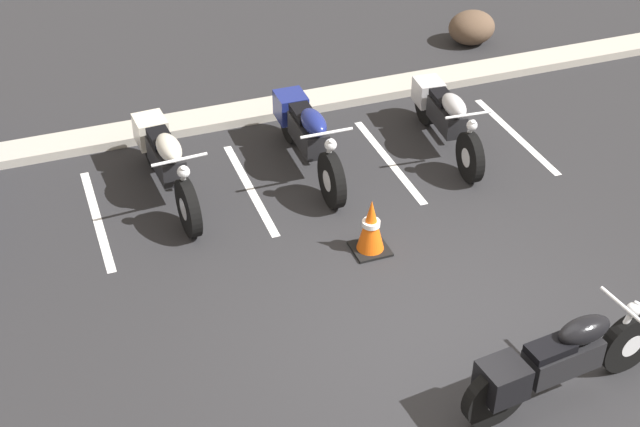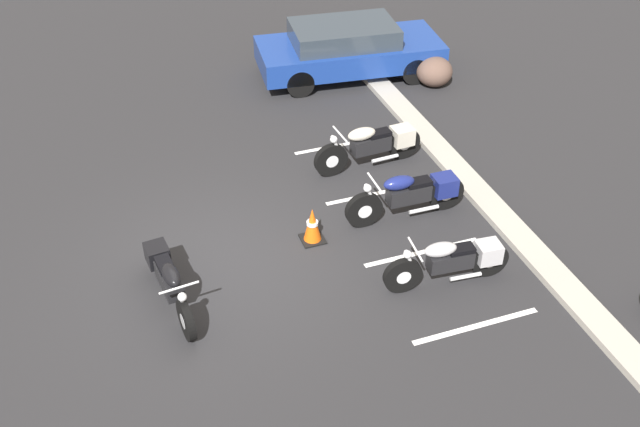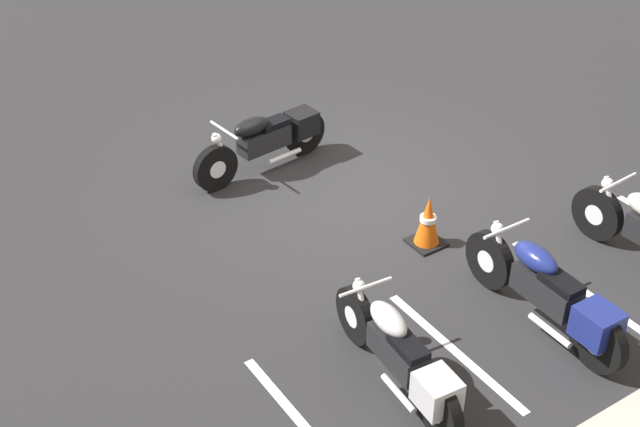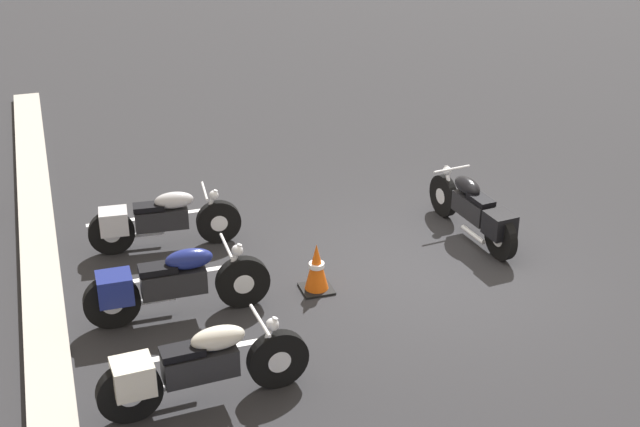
% 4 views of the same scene
% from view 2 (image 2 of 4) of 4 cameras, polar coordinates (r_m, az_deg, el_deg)
% --- Properties ---
extents(ground, '(60.00, 60.00, 0.00)m').
position_cam_2_polar(ground, '(12.54, -7.33, -3.90)').
color(ground, '#262628').
extents(motorcycle_black_featured, '(2.13, 0.63, 0.84)m').
position_cam_2_polar(motorcycle_black_featured, '(11.75, -11.48, -4.88)').
color(motorcycle_black_featured, black).
rests_on(motorcycle_black_featured, ground).
extents(parked_bike_0, '(0.64, 2.27, 0.89)m').
position_cam_2_polar(parked_bike_0, '(14.68, 4.11, 5.28)').
color(parked_bike_0, black).
rests_on(parked_bike_0, ground).
extents(parked_bike_1, '(0.64, 2.27, 0.89)m').
position_cam_2_polar(parked_bike_1, '(13.33, 7.02, 1.50)').
color(parked_bike_1, black).
rests_on(parked_bike_1, ground).
extents(parked_bike_2, '(0.59, 2.11, 0.83)m').
position_cam_2_polar(parked_bike_2, '(12.03, 10.16, -3.53)').
color(parked_bike_2, black).
rests_on(parked_bike_2, ground).
extents(car_blue, '(2.27, 4.47, 1.29)m').
position_cam_2_polar(car_blue, '(18.09, 2.14, 12.45)').
color(car_blue, black).
rests_on(car_blue, ground).
extents(concrete_curb, '(18.00, 0.50, 0.12)m').
position_cam_2_polar(concrete_curb, '(14.07, 12.68, 0.81)').
color(concrete_curb, '#A8A399').
rests_on(concrete_curb, ground).
extents(landscape_rock_0, '(0.94, 0.94, 0.69)m').
position_cam_2_polar(landscape_rock_0, '(17.93, 8.71, 10.65)').
color(landscape_rock_0, brown).
rests_on(landscape_rock_0, ground).
extents(traffic_cone, '(0.40, 0.40, 0.66)m').
position_cam_2_polar(traffic_cone, '(12.76, -0.58, -0.92)').
color(traffic_cone, black).
rests_on(traffic_cone, ground).
extents(stall_line_0, '(0.10, 2.10, 0.00)m').
position_cam_2_polar(stall_line_0, '(15.54, 1.77, 5.28)').
color(stall_line_0, white).
rests_on(stall_line_0, ground).
extents(stall_line_1, '(0.10, 2.10, 0.00)m').
position_cam_2_polar(stall_line_1, '(14.12, 4.49, 1.57)').
color(stall_line_1, white).
rests_on(stall_line_1, ground).
extents(stall_line_2, '(0.10, 2.10, 0.00)m').
position_cam_2_polar(stall_line_2, '(12.81, 7.77, -2.94)').
color(stall_line_2, white).
rests_on(stall_line_2, ground).
extents(stall_line_3, '(0.10, 2.10, 0.00)m').
position_cam_2_polar(stall_line_3, '(11.64, 11.80, -8.40)').
color(stall_line_3, white).
rests_on(stall_line_3, ground).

